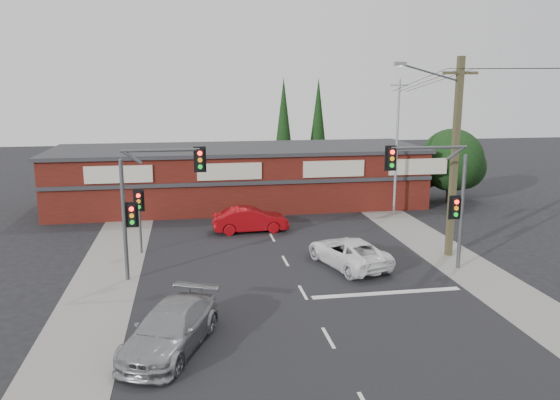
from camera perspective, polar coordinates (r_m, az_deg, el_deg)
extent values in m
plane|color=black|center=(24.27, 1.99, -8.92)|extent=(120.00, 120.00, 0.00)
cube|color=black|center=(28.91, 0.01, -5.42)|extent=(14.00, 70.00, 0.01)
cube|color=gray|center=(28.82, -17.00, -6.02)|extent=(3.00, 70.00, 0.02)
cube|color=gray|center=(31.40, 15.54, -4.45)|extent=(3.00, 70.00, 0.02)
cube|color=silver|center=(23.85, 11.11, -9.50)|extent=(6.50, 0.35, 0.01)
imported|color=white|center=(26.79, 7.13, -5.41)|extent=(3.60, 5.41, 1.38)
imported|color=#929597|center=(18.94, -11.35, -13.01)|extent=(3.82, 5.45, 1.46)
imported|color=#96090E|center=(32.66, -3.12, -2.06)|extent=(4.54, 1.77, 1.47)
cube|color=silver|center=(19.67, 5.06, -14.14)|extent=(0.12, 1.60, 0.01)
cube|color=silver|center=(23.49, 2.41, -9.62)|extent=(0.12, 1.60, 0.01)
cube|color=silver|center=(27.44, 0.55, -6.37)|extent=(0.12, 1.60, 0.01)
cube|color=silver|center=(31.48, -0.81, -3.94)|extent=(0.12, 1.60, 0.01)
cube|color=silver|center=(35.58, -1.86, -2.07)|extent=(0.12, 1.60, 0.01)
cube|color=silver|center=(39.72, -2.69, -0.58)|extent=(0.12, 1.60, 0.01)
cube|color=#45120D|center=(39.93, -4.27, 2.37)|extent=(26.00, 8.00, 4.00)
cube|color=#2D2D30|center=(39.63, -4.32, 5.36)|extent=(26.40, 8.40, 0.25)
cube|color=beige|center=(35.87, -16.52, 2.58)|extent=(4.20, 0.12, 1.10)
cube|color=beige|center=(35.69, -5.29, 2.98)|extent=(4.20, 0.12, 1.10)
cube|color=beige|center=(36.86, 5.64, 3.27)|extent=(4.20, 0.12, 1.10)
cube|color=beige|center=(38.85, 14.23, 3.40)|extent=(4.20, 0.12, 1.10)
cube|color=#2D2D30|center=(35.86, -3.67, 1.76)|extent=(26.00, 0.15, 0.25)
cylinder|color=#2D2116|center=(42.52, 17.30, 0.94)|extent=(0.50, 0.50, 1.80)
sphere|color=black|center=(42.16, 17.50, 4.01)|extent=(4.60, 4.60, 4.60)
sphere|color=black|center=(43.83, 18.61, 3.29)|extent=(3.40, 3.40, 3.40)
sphere|color=black|center=(42.97, 15.04, 3.08)|extent=(2.80, 2.80, 2.80)
cylinder|color=#2D2116|center=(47.53, 0.37, 2.73)|extent=(0.24, 0.24, 2.00)
cone|color=black|center=(47.01, 0.38, 8.15)|extent=(1.80, 1.80, 7.50)
cylinder|color=#2D2116|center=(50.16, 3.92, 3.19)|extent=(0.24, 0.24, 2.00)
cone|color=black|center=(49.67, 4.00, 8.33)|extent=(1.80, 1.80, 7.50)
cylinder|color=#47494C|center=(25.09, -15.97, -2.11)|extent=(0.18, 0.18, 5.50)
cylinder|color=#47494C|center=(24.40, -12.40, 5.10)|extent=(3.40, 0.14, 0.14)
cylinder|color=#47494C|center=(24.52, -15.15, 4.29)|extent=(0.82, 0.14, 0.63)
cube|color=black|center=(24.43, -8.36, 4.20)|extent=(0.32, 0.22, 0.95)
cube|color=black|center=(24.50, -8.37, 4.22)|extent=(0.55, 0.04, 1.15)
cylinder|color=#FF0C07|center=(24.26, -8.38, 4.86)|extent=(0.20, 0.06, 0.20)
cylinder|color=orange|center=(24.30, -8.35, 4.15)|extent=(0.20, 0.06, 0.20)
cylinder|color=#0CE526|center=(24.34, -8.33, 3.45)|extent=(0.20, 0.06, 0.20)
cube|color=black|center=(24.99, -15.20, -1.53)|extent=(0.32, 0.22, 0.95)
cube|color=black|center=(25.06, -15.19, -1.49)|extent=(0.55, 0.04, 1.15)
cylinder|color=#FF0C07|center=(24.80, -15.27, -0.92)|extent=(0.20, 0.06, 0.20)
cylinder|color=orange|center=(24.87, -15.23, -1.60)|extent=(0.20, 0.06, 0.20)
cylinder|color=#0CE526|center=(24.94, -15.19, -2.27)|extent=(0.20, 0.06, 0.20)
cylinder|color=#47494C|center=(27.05, 18.45, -1.26)|extent=(0.18, 0.18, 5.50)
cylinder|color=#47494C|center=(25.74, 15.34, 5.30)|extent=(3.60, 0.14, 0.14)
cylinder|color=#47494C|center=(26.32, 17.81, 4.63)|extent=(0.82, 0.14, 0.63)
cube|color=black|center=(25.09, 11.54, 4.29)|extent=(0.32, 0.22, 0.95)
cube|color=black|center=(25.16, 11.48, 4.31)|extent=(0.55, 0.04, 1.15)
cylinder|color=#FF0C07|center=(24.93, 11.67, 4.93)|extent=(0.20, 0.06, 0.20)
cylinder|color=orange|center=(24.97, 11.65, 4.24)|extent=(0.20, 0.06, 0.20)
cylinder|color=#0CE526|center=(25.01, 11.62, 3.56)|extent=(0.20, 0.06, 0.20)
cube|color=black|center=(26.83, 17.82, -0.77)|extent=(0.32, 0.22, 0.95)
cube|color=black|center=(26.89, 17.75, -0.74)|extent=(0.55, 0.04, 1.15)
cylinder|color=#FF0C07|center=(26.66, 17.99, -0.20)|extent=(0.20, 0.06, 0.20)
cylinder|color=orange|center=(26.72, 17.95, -0.83)|extent=(0.20, 0.06, 0.20)
cylinder|color=#0CE526|center=(26.79, 17.90, -1.46)|extent=(0.20, 0.06, 0.20)
cylinder|color=#47494C|center=(29.22, -14.41, -2.58)|extent=(0.12, 0.12, 3.00)
cube|color=black|center=(28.93, -14.54, -0.08)|extent=(0.32, 0.22, 0.95)
cube|color=black|center=(29.00, -14.53, -0.05)|extent=(0.55, 0.04, 1.15)
cylinder|color=#FF0C07|center=(28.74, -14.59, 0.45)|extent=(0.20, 0.06, 0.20)
cylinder|color=orange|center=(28.80, -14.56, -0.14)|extent=(0.20, 0.06, 0.20)
cylinder|color=#0CE526|center=(28.86, -14.53, -0.72)|extent=(0.20, 0.06, 0.20)
cube|color=#4A452A|center=(28.63, 17.77, 4.08)|extent=(0.30, 0.30, 10.00)
cube|color=#4A452A|center=(28.40, 18.33, 12.49)|extent=(1.80, 0.14, 0.14)
cylinder|color=#47494C|center=(27.56, 15.45, 12.70)|extent=(3.23, 0.39, 0.89)
cube|color=slate|center=(26.81, 12.44, 13.73)|extent=(0.55, 0.25, 0.18)
cylinder|color=silver|center=(26.80, 12.43, 13.52)|extent=(0.28, 0.28, 0.05)
cylinder|color=gray|center=(37.03, 12.08, 5.29)|extent=(0.16, 0.16, 9.00)
cube|color=gray|center=(36.80, 12.37, 11.64)|extent=(1.20, 0.10, 0.10)
cylinder|color=black|center=(32.32, 13.97, 11.90)|extent=(0.73, 9.01, 1.22)
cylinder|color=black|center=(32.55, 14.95, 11.85)|extent=(0.52, 9.00, 1.22)
cylinder|color=black|center=(32.80, 15.92, 11.80)|extent=(0.31, 9.00, 1.22)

